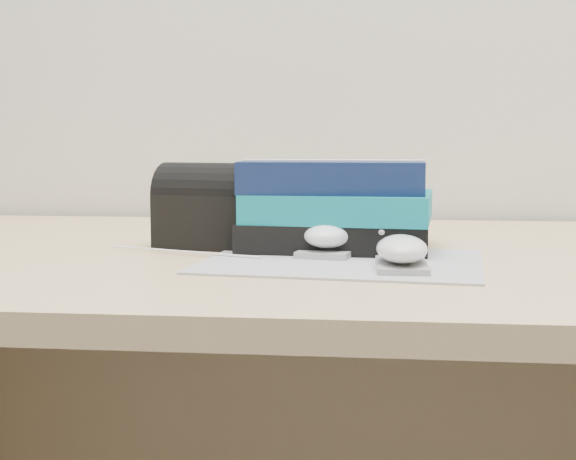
# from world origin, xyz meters

# --- Properties ---
(desk) EXTENTS (1.60, 0.80, 0.73)m
(desk) POSITION_xyz_m (0.00, 1.64, 0.50)
(desk) COLOR tan
(desk) RESTS_ON ground
(mousepad) EXTENTS (0.34, 0.28, 0.00)m
(mousepad) POSITION_xyz_m (-0.06, 1.48, 0.73)
(mousepad) COLOR gray
(mousepad) RESTS_ON desk
(mouse_rear) EXTENTS (0.08, 0.12, 0.05)m
(mouse_rear) POSITION_xyz_m (-0.07, 1.53, 0.75)
(mouse_rear) COLOR #A3A3A6
(mouse_rear) RESTS_ON mousepad
(mouse_front) EXTENTS (0.06, 0.10, 0.04)m
(mouse_front) POSITION_xyz_m (0.01, 1.42, 0.75)
(mouse_front) COLOR #949496
(mouse_front) RESTS_ON mousepad
(usb_cable) EXTENTS (0.21, 0.08, 0.00)m
(usb_cable) POSITION_xyz_m (-0.25, 1.51, 0.73)
(usb_cable) COLOR white
(usb_cable) RESTS_ON mousepad
(book_stack) EXTENTS (0.25, 0.20, 0.12)m
(book_stack) POSITION_xyz_m (-0.07, 1.59, 0.79)
(book_stack) COLOR black
(book_stack) RESTS_ON desk
(pouch) EXTENTS (0.14, 0.11, 0.11)m
(pouch) POSITION_xyz_m (-0.24, 1.59, 0.78)
(pouch) COLOR black
(pouch) RESTS_ON desk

